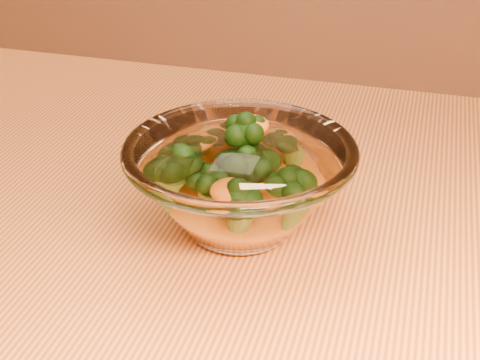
# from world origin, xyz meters

# --- Properties ---
(glass_bowl) EXTENTS (0.19, 0.19, 0.08)m
(glass_bowl) POSITION_xyz_m (-0.03, 0.05, 0.79)
(glass_bowl) COLOR white
(glass_bowl) RESTS_ON table
(cheese_sauce) EXTENTS (0.10, 0.10, 0.03)m
(cheese_sauce) POSITION_xyz_m (-0.03, 0.05, 0.78)
(cheese_sauce) COLOR orange
(cheese_sauce) RESTS_ON glass_bowl
(broccoli_heap) EXTENTS (0.13, 0.13, 0.07)m
(broccoli_heap) POSITION_xyz_m (-0.04, 0.06, 0.80)
(broccoli_heap) COLOR black
(broccoli_heap) RESTS_ON cheese_sauce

